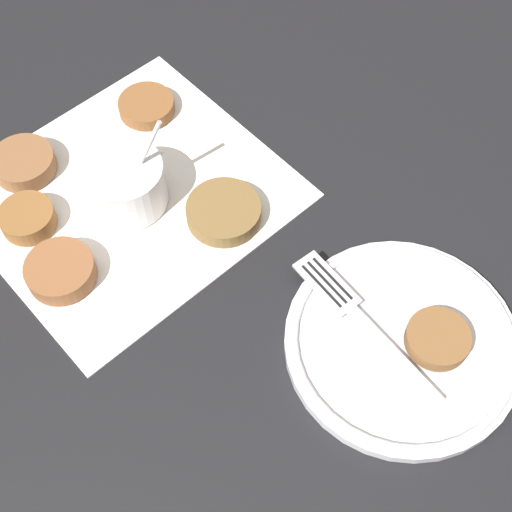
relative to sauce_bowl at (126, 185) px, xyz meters
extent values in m
plane|color=black|center=(-0.02, -0.02, -0.03)|extent=(4.00, 4.00, 0.00)
cube|color=white|center=(0.00, 0.01, -0.03)|extent=(0.36, 0.34, 0.00)
cylinder|color=silver|center=(0.00, 0.00, 0.00)|extent=(0.09, 0.09, 0.06)
cylinder|color=#C65123|center=(0.00, 0.00, -0.01)|extent=(0.07, 0.07, 0.03)
cone|color=silver|center=(0.04, 0.00, 0.02)|extent=(0.02, 0.02, 0.02)
cylinder|color=silver|center=(0.02, -0.01, 0.04)|extent=(0.05, 0.02, 0.10)
cylinder|color=brown|center=(0.07, -0.08, -0.02)|extent=(0.08, 0.08, 0.02)
cylinder|color=brown|center=(0.08, 0.10, -0.02)|extent=(0.07, 0.07, 0.02)
cylinder|color=brown|center=(-0.08, 0.10, -0.02)|extent=(0.07, 0.07, 0.02)
cylinder|color=brown|center=(-0.10, -0.05, -0.01)|extent=(0.07, 0.07, 0.02)
cylinder|color=brown|center=(-0.11, 0.03, -0.01)|extent=(0.06, 0.06, 0.02)
cylinder|color=silver|center=(0.14, -0.30, -0.02)|extent=(0.23, 0.23, 0.01)
torus|color=silver|center=(0.14, -0.30, -0.01)|extent=(0.22, 0.22, 0.01)
cylinder|color=brown|center=(0.16, -0.32, 0.00)|extent=(0.06, 0.06, 0.02)
cube|color=silver|center=(0.12, -0.31, -0.01)|extent=(0.02, 0.12, 0.00)
cube|color=silver|center=(0.11, -0.21, -0.01)|extent=(0.03, 0.08, 0.00)
cube|color=black|center=(0.12, -0.21, -0.01)|extent=(0.01, 0.06, 0.00)
cube|color=black|center=(0.11, -0.21, -0.01)|extent=(0.01, 0.06, 0.00)
cube|color=black|center=(0.10, -0.21, -0.01)|extent=(0.01, 0.06, 0.00)
camera|label=1|loc=(-0.14, -0.46, 0.61)|focal=50.00mm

